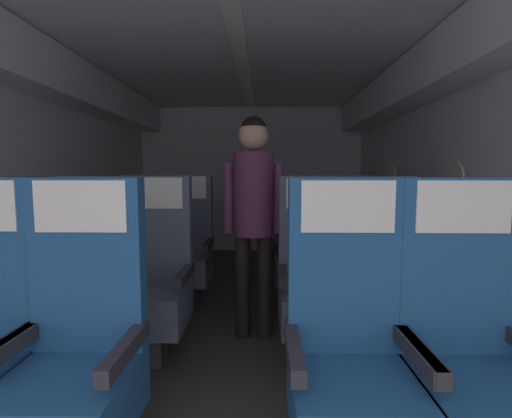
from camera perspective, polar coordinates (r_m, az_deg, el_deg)
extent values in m
cube|color=#3D3833|center=(3.12, -2.57, -17.19)|extent=(3.60, 6.02, 0.02)
cube|color=silver|center=(3.44, -32.25, 3.22)|extent=(0.08, 5.62, 2.21)
cube|color=silver|center=(3.24, 28.91, 3.29)|extent=(0.08, 5.62, 2.21)
cube|color=silver|center=(3.05, -2.77, 25.02)|extent=(3.48, 5.62, 0.06)
cube|color=silver|center=(5.71, -0.76, 4.64)|extent=(3.48, 0.06, 2.21)
cube|color=silver|center=(3.43, -30.20, 18.26)|extent=(0.31, 5.40, 0.36)
cube|color=silver|center=(3.26, 26.47, 19.17)|extent=(0.31, 5.40, 0.36)
cube|color=white|center=(3.04, -2.77, 24.31)|extent=(0.12, 5.06, 0.02)
cylinder|color=white|center=(3.22, 28.23, 4.10)|extent=(0.01, 0.26, 0.26)
cylinder|color=white|center=(4.52, 20.12, 4.63)|extent=(0.01, 0.26, 0.26)
cube|color=#28282D|center=(1.69, -34.00, -17.11)|extent=(0.05, 0.40, 0.06)
cube|color=navy|center=(1.66, -26.87, -25.25)|extent=(0.45, 0.47, 0.24)
cube|color=navy|center=(1.65, -24.40, -7.79)|extent=(0.45, 0.09, 0.70)
cube|color=#28282D|center=(1.48, -19.47, -19.72)|extent=(0.05, 0.40, 0.06)
cube|color=#28282D|center=(1.67, -33.99, -17.36)|extent=(0.05, 0.40, 0.06)
cube|color=silver|center=(1.57, -25.47, 0.35)|extent=(0.36, 0.01, 0.20)
cube|color=navy|center=(1.69, 30.70, -24.81)|extent=(0.45, 0.47, 0.24)
cube|color=navy|center=(1.68, 28.22, -7.70)|extent=(0.45, 0.09, 0.70)
cube|color=#28282D|center=(1.51, 23.61, -19.38)|extent=(0.05, 0.40, 0.06)
cube|color=silver|center=(1.61, 29.36, 0.28)|extent=(0.36, 0.01, 0.20)
cube|color=navy|center=(1.55, 14.65, -27.25)|extent=(0.45, 0.47, 0.24)
cube|color=navy|center=(1.54, 13.39, -8.38)|extent=(0.45, 0.09, 0.70)
cube|color=#28282D|center=(1.51, 23.26, -19.38)|extent=(0.05, 0.40, 0.06)
cube|color=#28282D|center=(1.41, 5.84, -20.69)|extent=(0.05, 0.40, 0.06)
cube|color=silver|center=(1.45, 13.98, 0.35)|extent=(0.36, 0.01, 0.20)
cube|color=#38383D|center=(2.73, -25.40, -18.19)|extent=(0.16, 0.17, 0.24)
cube|color=#4C5666|center=(2.65, -25.62, -13.42)|extent=(0.45, 0.47, 0.24)
cube|color=#4C5666|center=(2.71, -24.19, -2.73)|extent=(0.45, 0.09, 0.70)
cube|color=#28282D|center=(2.50, -21.39, -9.34)|extent=(0.05, 0.40, 0.06)
cube|color=#28282D|center=(2.69, -29.93, -8.65)|extent=(0.05, 0.40, 0.06)
cube|color=silver|center=(2.65, -24.82, 2.25)|extent=(0.36, 0.01, 0.20)
cube|color=#38383D|center=(2.57, -15.72, -19.40)|extent=(0.16, 0.17, 0.24)
cube|color=#4C5666|center=(2.48, -15.87, -14.36)|extent=(0.45, 0.47, 0.24)
cube|color=#4C5666|center=(2.55, -14.87, -2.93)|extent=(0.45, 0.09, 0.70)
cube|color=#28282D|center=(2.36, -10.97, -9.91)|extent=(0.05, 0.40, 0.06)
cube|color=#28282D|center=(2.49, -20.78, -9.39)|extent=(0.05, 0.40, 0.06)
cube|color=silver|center=(2.48, -15.30, 2.38)|extent=(0.36, 0.01, 0.20)
cube|color=#38383D|center=(2.59, 19.49, -19.26)|extent=(0.16, 0.17, 0.24)
cube|color=#4C5666|center=(2.50, 19.67, -14.27)|extent=(0.45, 0.47, 0.24)
cube|color=#4C5666|center=(2.57, 18.64, -2.95)|extent=(0.45, 0.09, 0.70)
cube|color=#28282D|center=(2.52, 24.51, -9.35)|extent=(0.05, 0.40, 0.06)
cube|color=#28282D|center=(2.38, 14.88, -9.86)|extent=(0.05, 0.40, 0.06)
cube|color=silver|center=(2.50, 19.13, 2.30)|extent=(0.36, 0.01, 0.20)
cube|color=#38383D|center=(2.50, 9.08, -19.94)|extent=(0.16, 0.17, 0.24)
cube|color=#4C5666|center=(2.41, 9.17, -14.79)|extent=(0.45, 0.47, 0.24)
cube|color=#4C5666|center=(2.48, 8.72, -3.02)|extent=(0.45, 0.09, 0.70)
cube|color=#28282D|center=(2.39, 14.42, -9.83)|extent=(0.05, 0.40, 0.06)
cube|color=#28282D|center=(2.33, 3.95, -10.06)|extent=(0.05, 0.40, 0.06)
cube|color=silver|center=(2.41, 8.95, 2.43)|extent=(0.36, 0.01, 0.20)
cube|color=#38383D|center=(3.56, -17.98, -12.29)|extent=(0.16, 0.17, 0.24)
cube|color=#4C5666|center=(3.50, -18.10, -8.55)|extent=(0.45, 0.47, 0.24)
cube|color=#4C5666|center=(3.60, -17.31, -0.57)|extent=(0.45, 0.09, 0.70)
cube|color=#28282D|center=(3.39, -14.78, -5.28)|extent=(0.05, 0.40, 0.06)
cube|color=#28282D|center=(3.53, -21.49, -5.06)|extent=(0.05, 0.40, 0.06)
cube|color=silver|center=(3.54, -17.65, 3.20)|extent=(0.36, 0.01, 0.20)
cube|color=#38383D|center=(3.44, -10.87, -12.76)|extent=(0.16, 0.17, 0.24)
cube|color=#4C5666|center=(3.38, -10.94, -8.89)|extent=(0.45, 0.47, 0.24)
cube|color=#4C5666|center=(3.48, -10.42, -0.61)|extent=(0.45, 0.09, 0.70)
cube|color=#28282D|center=(3.29, -7.35, -5.47)|extent=(0.05, 0.40, 0.06)
cube|color=#28282D|center=(3.38, -14.57, -5.31)|extent=(0.05, 0.40, 0.06)
cube|color=silver|center=(3.42, -10.64, 3.29)|extent=(0.36, 0.01, 0.20)
cube|color=#38383D|center=(3.46, 14.22, -12.75)|extent=(0.16, 0.17, 0.24)
cube|color=#4C5666|center=(3.39, 14.32, -8.90)|extent=(0.45, 0.47, 0.24)
cube|color=#4C5666|center=(3.50, 13.78, -0.65)|extent=(0.45, 0.09, 0.70)
cube|color=#28282D|center=(3.40, 17.93, -5.34)|extent=(0.05, 0.40, 0.06)
cube|color=#28282D|center=(3.30, 10.77, -5.48)|extent=(0.05, 0.40, 0.06)
cube|color=silver|center=(3.43, 14.04, 3.23)|extent=(0.36, 0.01, 0.20)
cube|color=#38383D|center=(3.39, 6.79, -12.97)|extent=(0.16, 0.17, 0.24)
cube|color=#4C5666|center=(3.33, 6.84, -9.05)|extent=(0.45, 0.47, 0.24)
cube|color=#4C5666|center=(3.43, 6.61, -0.64)|extent=(0.45, 0.09, 0.70)
cube|color=#28282D|center=(3.31, 10.59, -5.46)|extent=(0.05, 0.40, 0.06)
cube|color=#28282D|center=(3.27, 3.13, -5.52)|extent=(0.05, 0.40, 0.06)
cube|color=silver|center=(3.37, 6.73, 3.31)|extent=(0.36, 0.01, 0.20)
cylinder|color=black|center=(2.76, -2.07, -11.74)|extent=(0.11, 0.11, 0.75)
cylinder|color=black|center=(2.75, 1.33, -11.77)|extent=(0.11, 0.11, 0.75)
cylinder|color=#5B2D4C|center=(2.63, -0.38, 2.31)|extent=(0.28, 0.28, 0.59)
cylinder|color=#5B2D4C|center=(2.65, -4.28, 1.67)|extent=(0.07, 0.07, 0.50)
cylinder|color=#5B2D4C|center=(2.64, 3.54, 1.66)|extent=(0.07, 0.07, 0.50)
sphere|color=tan|center=(2.64, -0.39, 11.25)|extent=(0.21, 0.21, 0.21)
sphere|color=black|center=(2.65, -0.39, 12.16)|extent=(0.18, 0.18, 0.18)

